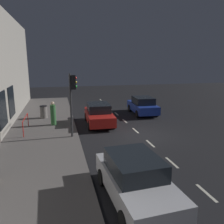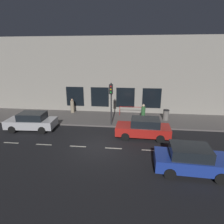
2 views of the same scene
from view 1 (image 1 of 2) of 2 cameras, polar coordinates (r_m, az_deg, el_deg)
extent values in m
plane|color=black|center=(14.91, 7.27, -5.82)|extent=(60.00, 60.00, 0.00)
cube|color=#5B5654|center=(14.03, -17.55, -7.23)|extent=(4.50, 32.00, 0.15)
cube|color=black|center=(18.05, -24.13, 2.47)|extent=(0.04, 2.03, 2.19)
cube|color=black|center=(15.27, -25.99, 0.59)|extent=(0.04, 2.03, 2.19)
cube|color=beige|center=(28.06, -2.89, 3.10)|extent=(0.12, 1.20, 0.01)
cube|color=beige|center=(25.55, -1.80, 2.14)|extent=(0.12, 1.20, 0.01)
cube|color=beige|center=(23.06, -0.47, 0.97)|extent=(0.12, 1.20, 0.01)
cube|color=beige|center=(20.59, 1.17, -0.47)|extent=(0.12, 1.20, 0.01)
cube|color=beige|center=(18.17, 3.26, -2.31)|extent=(0.12, 1.20, 0.01)
cube|color=beige|center=(15.80, 5.99, -4.69)|extent=(0.12, 1.20, 0.01)
cube|color=beige|center=(13.52, 9.69, -7.89)|extent=(0.12, 1.20, 0.01)
cube|color=beige|center=(11.37, 14.95, -12.27)|extent=(0.12, 1.20, 0.01)
cube|color=beige|center=(9.45, 22.80, -18.36)|extent=(0.12, 1.20, 0.01)
cylinder|color=#2D2D30|center=(13.78, -10.37, 1.53)|extent=(0.13, 0.13, 3.88)
cube|color=black|center=(13.59, -9.79, 7.45)|extent=(0.26, 0.32, 0.84)
sphere|color=red|center=(13.58, -9.23, 8.54)|extent=(0.15, 0.15, 0.15)
sphere|color=gold|center=(13.60, -9.19, 7.48)|extent=(0.15, 0.15, 0.15)
sphere|color=green|center=(13.63, -9.16, 6.43)|extent=(0.15, 0.15, 0.15)
cube|color=#1E389E|center=(20.66, 7.73, 1.23)|extent=(2.03, 4.16, 0.70)
cube|color=black|center=(20.39, 7.93, 2.93)|extent=(1.71, 2.19, 0.60)
cylinder|color=black|center=(21.66, 4.51, 1.01)|extent=(0.25, 0.65, 0.64)
cylinder|color=black|center=(22.16, 8.77, 1.17)|extent=(0.25, 0.65, 0.64)
cylinder|color=black|center=(19.29, 6.47, -0.50)|extent=(0.25, 0.65, 0.64)
cylinder|color=black|center=(19.86, 11.18, -0.28)|extent=(0.25, 0.65, 0.64)
cube|color=#B7B7BC|center=(8.14, 5.98, -17.61)|extent=(2.05, 4.28, 0.70)
cube|color=black|center=(7.97, 5.62, -13.00)|extent=(1.72, 2.26, 0.60)
cylinder|color=black|center=(7.70, 16.36, -22.83)|extent=(0.25, 0.65, 0.64)
cylinder|color=black|center=(7.06, 3.27, -26.01)|extent=(0.25, 0.65, 0.64)
cylinder|color=black|center=(9.63, 7.74, -14.64)|extent=(0.25, 0.65, 0.64)
cylinder|color=black|center=(9.13, -2.49, -16.17)|extent=(0.25, 0.65, 0.64)
cube|color=red|center=(17.07, -3.34, -1.13)|extent=(1.98, 4.33, 0.70)
cube|color=black|center=(17.09, -3.45, 1.12)|extent=(1.69, 2.28, 0.60)
cylinder|color=black|center=(16.04, 0.38, -3.18)|extent=(0.24, 0.65, 0.64)
cylinder|color=black|center=(15.79, -5.70, -3.50)|extent=(0.24, 0.65, 0.64)
cylinder|color=black|center=(18.55, -1.30, -0.97)|extent=(0.24, 0.65, 0.64)
cylinder|color=black|center=(18.33, -6.55, -1.21)|extent=(0.24, 0.65, 0.64)
cylinder|color=#336B38|center=(16.93, -14.69, -0.74)|extent=(0.49, 0.49, 1.49)
sphere|color=beige|center=(16.75, -14.85, 2.16)|extent=(0.25, 0.25, 0.25)
cube|color=beige|center=(16.64, -14.99, 2.08)|extent=(0.08, 0.07, 0.07)
cylinder|color=slate|center=(19.27, -16.93, -0.05)|extent=(0.57, 0.57, 0.97)
cylinder|color=black|center=(19.17, -17.03, 1.44)|extent=(0.60, 0.60, 0.06)
cylinder|color=red|center=(17.23, -20.53, -1.83)|extent=(0.05, 0.05, 0.95)
cylinder|color=red|center=(14.83, -21.62, -4.22)|extent=(0.05, 0.05, 0.95)
cylinder|color=red|center=(15.91, -21.17, -1.29)|extent=(0.05, 2.50, 0.05)
camera|label=2|loc=(23.11, 35.59, 14.56)|focal=30.14mm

